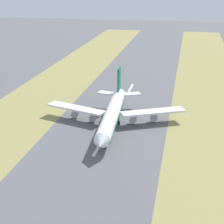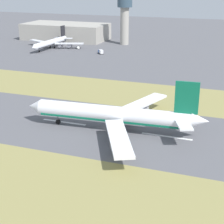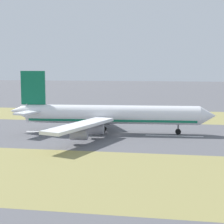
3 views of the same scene
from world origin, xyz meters
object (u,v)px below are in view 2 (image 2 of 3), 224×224
airplane_parked_apron (52,42)px  control_tower (125,15)px  airplane_main_jet (117,115)px  terminal_building (66,32)px  service_truck (101,52)px  apron_car (77,47)px

airplane_parked_apron → control_tower: bearing=-51.9°
airplane_main_jet → control_tower: 185.51m
airplane_main_jet → terminal_building: 214.44m
terminal_building → airplane_parked_apron: 44.66m
airplane_main_jet → airplane_parked_apron: (139.07, 102.78, -1.43)m
airplane_parked_apron → terminal_building: bearing=12.5°
service_truck → apron_car: service_truck is taller
control_tower → airplane_parked_apron: control_tower is taller
airplane_parked_apron → apron_car: airplane_parked_apron is taller
airplane_main_jet → service_truck: 144.15m
airplane_main_jet → airplane_parked_apron: airplane_main_jet is taller
airplane_main_jet → service_truck: (131.55, 58.77, -4.36)m
terminal_building → apron_car: terminal_building is taller
control_tower → airplane_parked_apron: 63.07m
service_truck → control_tower: bearing=-4.3°
control_tower → service_truck: bearing=175.7°
terminal_building → service_truck: size_ratio=12.16×
terminal_building → apron_car: size_ratio=16.01×
apron_car → control_tower: bearing=-41.4°
service_truck → airplane_main_jet: bearing=-155.9°
apron_car → airplane_parked_apron: bearing=105.7°
airplane_parked_apron → service_truck: bearing=-99.7°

